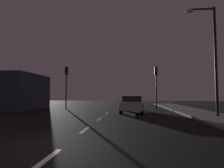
% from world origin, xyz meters
% --- Properties ---
extents(ground_plane, '(80.00, 80.00, 0.00)m').
position_xyz_m(ground_plane, '(0.00, 7.00, 0.00)').
color(ground_plane, black).
extents(sidewalk_curb_right, '(3.00, 40.00, 0.15)m').
position_xyz_m(sidewalk_curb_right, '(7.50, 7.00, 0.07)').
color(sidewalk_curb_right, gray).
rests_on(sidewalk_curb_right, ground_plane).
extents(lane_stripe_nearest, '(0.16, 1.60, 0.01)m').
position_xyz_m(lane_stripe_nearest, '(0.00, -1.20, 0.00)').
color(lane_stripe_nearest, silver).
rests_on(lane_stripe_nearest, ground_plane).
extents(lane_stripe_second, '(0.16, 1.60, 0.01)m').
position_xyz_m(lane_stripe_second, '(0.00, 2.60, 0.00)').
color(lane_stripe_second, silver).
rests_on(lane_stripe_second, ground_plane).
extents(lane_stripe_third, '(0.16, 1.60, 0.01)m').
position_xyz_m(lane_stripe_third, '(0.00, 6.40, 0.00)').
color(lane_stripe_third, silver).
rests_on(lane_stripe_third, ground_plane).
extents(lane_stripe_fourth, '(0.16, 1.60, 0.01)m').
position_xyz_m(lane_stripe_fourth, '(0.00, 10.20, 0.00)').
color(lane_stripe_fourth, silver).
rests_on(lane_stripe_fourth, ground_plane).
extents(traffic_signal_left, '(0.32, 0.38, 4.80)m').
position_xyz_m(traffic_signal_left, '(-5.28, 15.05, 3.37)').
color(traffic_signal_left, '#4C4C51').
rests_on(traffic_signal_left, ground_plane).
extents(traffic_signal_right, '(0.32, 0.38, 4.64)m').
position_xyz_m(traffic_signal_right, '(4.80, 15.05, 3.26)').
color(traffic_signal_right, '#2D2D30').
rests_on(traffic_signal_right, ground_plane).
extents(car_stopped_ahead, '(2.18, 4.46, 1.46)m').
position_xyz_m(car_stopped_ahead, '(2.19, 11.17, 0.76)').
color(car_stopped_ahead, beige).
rests_on(car_stopped_ahead, ground_plane).
extents(street_lamp_right, '(2.01, 0.36, 7.62)m').
position_xyz_m(street_lamp_right, '(7.50, 7.59, 4.57)').
color(street_lamp_right, black).
rests_on(street_lamp_right, ground_plane).
extents(storefront_left, '(4.64, 6.60, 3.81)m').
position_xyz_m(storefront_left, '(-10.32, 13.57, 1.90)').
color(storefront_left, '#333847').
rests_on(storefront_left, ground_plane).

